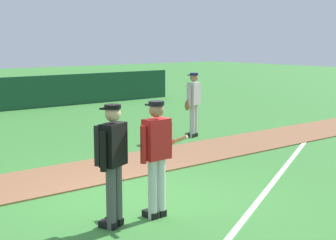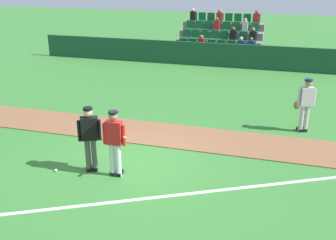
{
  "view_description": "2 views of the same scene",
  "coord_description": "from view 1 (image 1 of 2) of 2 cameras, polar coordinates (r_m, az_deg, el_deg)",
  "views": [
    {
      "loc": [
        -4.53,
        -6.5,
        2.63
      ],
      "look_at": [
        1.58,
        1.11,
        1.07
      ],
      "focal_mm": 53.47,
      "sensor_mm": 36.0,
      "label": 1
    },
    {
      "loc": [
        3.59,
        -8.93,
        4.95
      ],
      "look_at": [
        0.68,
        1.03,
        0.95
      ],
      "focal_mm": 41.98,
      "sensor_mm": 36.0,
      "label": 2
    }
  ],
  "objects": [
    {
      "name": "runner_grey_jersey",
      "position": [
        13.64,
        2.9,
        2.04
      ],
      "size": [
        0.67,
        0.4,
        1.76
      ],
      "color": "#B2B2B2",
      "rests_on": "ground"
    },
    {
      "name": "foul_line_chalk",
      "position": [
        9.98,
        12.34,
        -6.38
      ],
      "size": [
        10.64,
        5.72,
        0.01
      ],
      "primitive_type": "cube",
      "rotation": [
        0.0,
        0.0,
        0.49
      ],
      "color": "white",
      "rests_on": "ground"
    },
    {
      "name": "umpire_home_plate",
      "position": [
        7.04,
        -6.37,
        -4.37
      ],
      "size": [
        0.55,
        0.43,
        1.76
      ],
      "color": "#4C4C4C",
      "rests_on": "ground"
    },
    {
      "name": "infield_dirt_path",
      "position": [
        10.05,
        -10.58,
        -6.17
      ],
      "size": [
        28.0,
        1.84,
        0.03
      ],
      "primitive_type": "cube",
      "color": "brown",
      "rests_on": "ground"
    },
    {
      "name": "batter_red_jersey",
      "position": [
        7.38,
        -1.3,
        -3.94
      ],
      "size": [
        0.71,
        0.77,
        1.76
      ],
      "color": "silver",
      "rests_on": "ground"
    },
    {
      "name": "ground_plane",
      "position": [
        8.35,
        -3.71,
        -9.3
      ],
      "size": [
        80.0,
        80.0,
        0.0
      ],
      "primitive_type": "plane",
      "color": "#387A33"
    }
  ]
}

